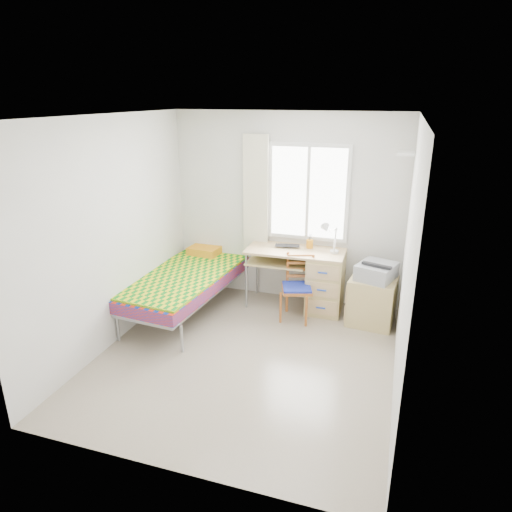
% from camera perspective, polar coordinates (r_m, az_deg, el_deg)
% --- Properties ---
extents(floor, '(3.50, 3.50, 0.00)m').
position_cam_1_polar(floor, '(5.27, -1.25, -12.42)').
color(floor, '#BCAD93').
rests_on(floor, ground).
extents(ceiling, '(3.50, 3.50, 0.00)m').
position_cam_1_polar(ceiling, '(4.48, -1.50, 17.11)').
color(ceiling, white).
rests_on(ceiling, wall_back).
extents(wall_back, '(3.20, 0.00, 3.20)m').
position_cam_1_polar(wall_back, '(6.33, 3.81, 5.88)').
color(wall_back, silver).
rests_on(wall_back, ground).
extents(wall_left, '(0.00, 3.50, 3.50)m').
position_cam_1_polar(wall_left, '(5.43, -17.57, 2.68)').
color(wall_left, silver).
rests_on(wall_left, ground).
extents(wall_right, '(0.00, 3.50, 3.50)m').
position_cam_1_polar(wall_right, '(4.48, 18.36, -0.90)').
color(wall_right, silver).
rests_on(wall_right, ground).
extents(window, '(1.10, 0.04, 1.30)m').
position_cam_1_polar(window, '(6.19, 6.53, 7.85)').
color(window, white).
rests_on(window, wall_back).
extents(curtain, '(0.35, 0.05, 1.70)m').
position_cam_1_polar(curtain, '(6.34, -0.02, 7.34)').
color(curtain, beige).
rests_on(curtain, wall_back).
extents(floating_shelf, '(0.20, 0.32, 0.03)m').
position_cam_1_polar(floating_shelf, '(5.66, 18.23, 12.10)').
color(floating_shelf, white).
rests_on(floating_shelf, wall_right).
extents(bed, '(1.22, 2.28, 0.95)m').
position_cam_1_polar(bed, '(6.23, -8.53, -2.63)').
color(bed, '#979BA0').
rests_on(bed, floor).
extents(desk, '(1.32, 0.62, 0.82)m').
position_cam_1_polar(desk, '(6.21, 8.04, -2.85)').
color(desk, tan).
rests_on(desk, floor).
extents(chair, '(0.47, 0.47, 0.87)m').
position_cam_1_polar(chair, '(5.93, 5.31, -3.39)').
color(chair, '#A25E1F').
rests_on(chair, floor).
extents(cabinet, '(0.62, 0.56, 0.61)m').
position_cam_1_polar(cabinet, '(6.02, 14.24, -5.49)').
color(cabinet, tan).
rests_on(cabinet, floor).
extents(printer, '(0.54, 0.58, 0.21)m').
position_cam_1_polar(printer, '(5.87, 14.82, -1.82)').
color(printer, gray).
rests_on(printer, cabinet).
extents(laptop, '(0.36, 0.27, 0.03)m').
position_cam_1_polar(laptop, '(6.20, 3.90, 1.11)').
color(laptop, black).
rests_on(laptop, desk).
extents(pen_cup, '(0.10, 0.10, 0.11)m').
position_cam_1_polar(pen_cup, '(6.23, 6.72, 1.51)').
color(pen_cup, orange).
rests_on(pen_cup, desk).
extents(task_lamp, '(0.24, 0.33, 0.44)m').
position_cam_1_polar(task_lamp, '(5.90, 9.13, 2.64)').
color(task_lamp, white).
rests_on(task_lamp, desk).
extents(book, '(0.25, 0.29, 0.02)m').
position_cam_1_polar(book, '(6.26, 2.96, -1.08)').
color(book, gray).
rests_on(book, desk).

